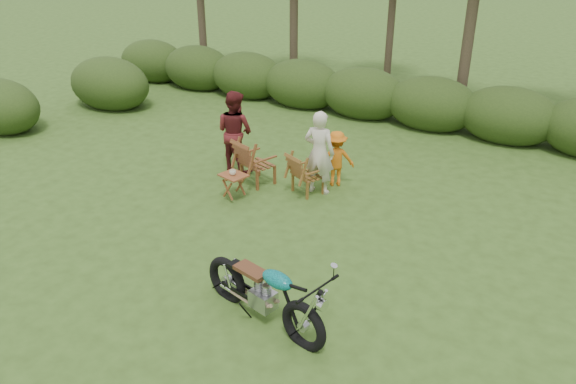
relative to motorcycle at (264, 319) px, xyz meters
The scene contains 9 objects.
ground 0.50m from the motorcycle, 145.37° to the left, with size 80.00×80.00×0.00m, color #314B19.
motorcycle is the anchor object (origin of this frame).
lawn_chair_right 4.20m from the motorcycle, 109.34° to the left, with size 0.63×0.63×0.91m, color brown, non-canonical shape.
lawn_chair_left 4.61m from the motorcycle, 123.58° to the left, with size 0.71×0.71×1.04m, color #5C2C17, non-canonical shape.
side_table 3.91m from the motorcycle, 130.92° to the left, with size 0.53×0.45×0.55m, color brown, non-canonical shape.
cup 3.94m from the motorcycle, 131.10° to the left, with size 0.13×0.13×0.10m, color beige.
adult_a 4.28m from the motorcycle, 106.47° to the left, with size 0.65×0.43×1.78m, color beige.
adult_b 5.39m from the motorcycle, 128.73° to the left, with size 0.90×0.70×1.85m, color #57191A.
child 4.73m from the motorcycle, 102.98° to the left, with size 0.79×0.45×1.22m, color #CF6613.
Camera 1 is at (3.94, -5.70, 5.23)m, focal length 35.00 mm.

